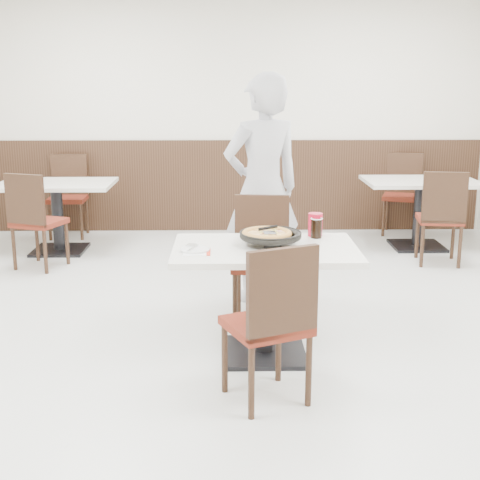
{
  "coord_description": "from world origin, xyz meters",
  "views": [
    {
      "loc": [
        -0.1,
        -4.55,
        1.82
      ],
      "look_at": [
        -0.02,
        -0.3,
        0.79
      ],
      "focal_mm": 50.0,
      "sensor_mm": 36.0,
      "label": 1
    }
  ],
  "objects_px": {
    "chair_near": "(266,322)",
    "pizza": "(267,236)",
    "bg_chair_right_far": "(402,195)",
    "bg_chair_left_near": "(39,220)",
    "diner_person": "(262,189)",
    "main_table": "(265,302)",
    "bg_table_left": "(58,217)",
    "bg_chair_left_far": "(67,197)",
    "red_cup": "(315,225)",
    "bg_chair_right_near": "(440,217)",
    "cola_glass": "(316,229)",
    "pizza_pan": "(270,239)",
    "bg_table_right": "(419,214)",
    "chair_far": "(261,261)",
    "side_plate": "(195,250)"
  },
  "relations": [
    {
      "from": "chair_near",
      "to": "pizza",
      "type": "relative_size",
      "value": 3.05
    },
    {
      "from": "bg_chair_right_far",
      "to": "bg_chair_left_near",
      "type": "bearing_deg",
      "value": 38.6
    },
    {
      "from": "diner_person",
      "to": "bg_chair_left_near",
      "type": "xyz_separation_m",
      "value": [
        -2.12,
        0.99,
        -0.46
      ]
    },
    {
      "from": "bg_chair_left_near",
      "to": "main_table",
      "type": "bearing_deg",
      "value": -25.38
    },
    {
      "from": "main_table",
      "to": "bg_chair_right_far",
      "type": "xyz_separation_m",
      "value": [
        1.82,
        3.57,
        0.1
      ]
    },
    {
      "from": "bg_table_left",
      "to": "bg_chair_left_far",
      "type": "relative_size",
      "value": 1.26
    },
    {
      "from": "red_cup",
      "to": "bg_chair_left_far",
      "type": "relative_size",
      "value": 0.17
    },
    {
      "from": "red_cup",
      "to": "diner_person",
      "type": "height_order",
      "value": "diner_person"
    },
    {
      "from": "bg_chair_right_near",
      "to": "cola_glass",
      "type": "bearing_deg",
      "value": -118.91
    },
    {
      "from": "main_table",
      "to": "red_cup",
      "type": "xyz_separation_m",
      "value": [
        0.36,
        0.31,
        0.45
      ]
    },
    {
      "from": "pizza_pan",
      "to": "pizza",
      "type": "relative_size",
      "value": 1.08
    },
    {
      "from": "chair_near",
      "to": "bg_chair_left_near",
      "type": "bearing_deg",
      "value": 102.03
    },
    {
      "from": "bg_table_right",
      "to": "chair_near",
      "type": "bearing_deg",
      "value": -117.82
    },
    {
      "from": "bg_table_left",
      "to": "bg_chair_right_near",
      "type": "distance_m",
      "value": 3.97
    },
    {
      "from": "main_table",
      "to": "bg_chair_left_near",
      "type": "height_order",
      "value": "bg_chair_left_near"
    },
    {
      "from": "chair_near",
      "to": "bg_table_right",
      "type": "distance_m",
      "value": 4.02
    },
    {
      "from": "cola_glass",
      "to": "diner_person",
      "type": "bearing_deg",
      "value": 108.77
    },
    {
      "from": "main_table",
      "to": "pizza",
      "type": "distance_m",
      "value": 0.44
    },
    {
      "from": "red_cup",
      "to": "diner_person",
      "type": "xyz_separation_m",
      "value": [
        -0.32,
        0.89,
        0.11
      ]
    },
    {
      "from": "cola_glass",
      "to": "main_table",
      "type": "bearing_deg",
      "value": -145.6
    },
    {
      "from": "cola_glass",
      "to": "bg_chair_left_near",
      "type": "height_order",
      "value": "bg_chair_left_near"
    },
    {
      "from": "chair_near",
      "to": "bg_chair_left_far",
      "type": "xyz_separation_m",
      "value": [
        -2.08,
        4.14,
        0.0
      ]
    },
    {
      "from": "chair_far",
      "to": "pizza_pan",
      "type": "height_order",
      "value": "chair_far"
    },
    {
      "from": "bg_table_left",
      "to": "bg_chair_right_near",
      "type": "bearing_deg",
      "value": -7.78
    },
    {
      "from": "bg_table_right",
      "to": "cola_glass",
      "type": "bearing_deg",
      "value": -119.1
    },
    {
      "from": "pizza_pan",
      "to": "red_cup",
      "type": "height_order",
      "value": "red_cup"
    },
    {
      "from": "red_cup",
      "to": "bg_table_left",
      "type": "xyz_separation_m",
      "value": [
        -2.42,
        2.5,
        -0.45
      ]
    },
    {
      "from": "cola_glass",
      "to": "bg_chair_right_far",
      "type": "distance_m",
      "value": 3.64
    },
    {
      "from": "diner_person",
      "to": "bg_chair_right_far",
      "type": "height_order",
      "value": "diner_person"
    },
    {
      "from": "side_plate",
      "to": "bg_chair_right_far",
      "type": "xyz_separation_m",
      "value": [
        2.27,
        3.66,
        -0.28
      ]
    },
    {
      "from": "chair_near",
      "to": "bg_table_left",
      "type": "height_order",
      "value": "chair_near"
    },
    {
      "from": "side_plate",
      "to": "bg_chair_left_near",
      "type": "distance_m",
      "value": 2.82
    },
    {
      "from": "pizza",
      "to": "bg_chair_right_far",
      "type": "distance_m",
      "value": 3.97
    },
    {
      "from": "main_table",
      "to": "pizza_pan",
      "type": "xyz_separation_m",
      "value": [
        0.04,
        0.05,
        0.42
      ]
    },
    {
      "from": "chair_near",
      "to": "pizza_pan",
      "type": "bearing_deg",
      "value": 60.68
    },
    {
      "from": "bg_table_right",
      "to": "bg_chair_right_near",
      "type": "distance_m",
      "value": 0.65
    },
    {
      "from": "pizza",
      "to": "bg_chair_left_near",
      "type": "xyz_separation_m",
      "value": [
        -2.1,
        2.14,
        -0.34
      ]
    },
    {
      "from": "pizza",
      "to": "bg_chair_right_far",
      "type": "xyz_separation_m",
      "value": [
        1.81,
        3.52,
        -0.34
      ]
    },
    {
      "from": "bg_table_left",
      "to": "bg_chair_left_far",
      "type": "bearing_deg",
      "value": 94.25
    },
    {
      "from": "bg_chair_right_far",
      "to": "diner_person",
      "type": "bearing_deg",
      "value": 72.22
    },
    {
      "from": "chair_far",
      "to": "pizza",
      "type": "relative_size",
      "value": 3.05
    },
    {
      "from": "cola_glass",
      "to": "bg_table_left",
      "type": "height_order",
      "value": "cola_glass"
    },
    {
      "from": "bg_chair_left_near",
      "to": "bg_chair_left_far",
      "type": "xyz_separation_m",
      "value": [
        -0.03,
        1.31,
        0.0
      ]
    },
    {
      "from": "bg_chair_left_far",
      "to": "bg_chair_right_far",
      "type": "distance_m",
      "value": 3.93
    },
    {
      "from": "pizza_pan",
      "to": "bg_chair_right_near",
      "type": "height_order",
      "value": "bg_chair_right_near"
    },
    {
      "from": "red_cup",
      "to": "bg_chair_right_near",
      "type": "relative_size",
      "value": 0.17
    },
    {
      "from": "bg_chair_left_near",
      "to": "bg_chair_left_far",
      "type": "height_order",
      "value": "same"
    },
    {
      "from": "bg_table_right",
      "to": "bg_chair_right_far",
      "type": "distance_m",
      "value": 0.66
    },
    {
      "from": "bg_chair_right_far",
      "to": "bg_chair_right_near",
      "type": "bearing_deg",
      "value": 111.39
    },
    {
      "from": "side_plate",
      "to": "pizza",
      "type": "bearing_deg",
      "value": 17.64
    }
  ]
}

